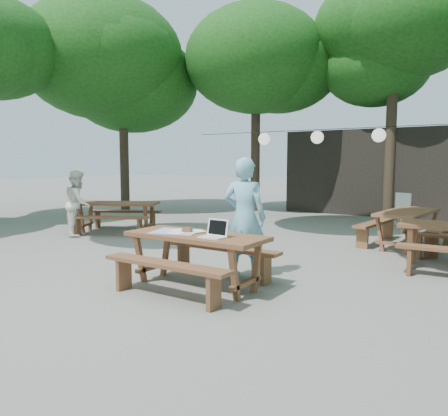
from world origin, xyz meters
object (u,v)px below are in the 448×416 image
second_person (78,203)px  plastic_chair (399,217)px  woman (244,217)px  main_picnic_table (196,260)px  picnic_table_nw (117,217)px

second_person → plastic_chair: size_ratio=1.72×
woman → main_picnic_table: bearing=61.1°
woman → plastic_chair: (0.81, 6.87, -0.65)m
picnic_table_nw → main_picnic_table: bearing=-60.0°
picnic_table_nw → woman: woman is taller
main_picnic_table → woman: bearing=73.5°
plastic_chair → woman: bearing=-78.5°
main_picnic_table → plastic_chair: (1.07, 7.74, -0.13)m
woman → plastic_chair: bearing=-109.2°
main_picnic_table → woman: woman is taller
woman → second_person: size_ratio=1.17×
main_picnic_table → second_person: second_person is taller
woman → second_person: woman is taller
woman → plastic_chair: 6.95m
picnic_table_nw → second_person: size_ratio=1.57×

